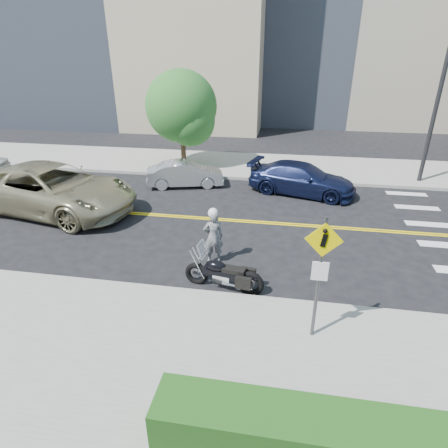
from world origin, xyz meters
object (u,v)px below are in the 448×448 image
suv (53,189)px  parked_car_blue (302,179)px  motorcycle (224,268)px  parked_car_silver (185,174)px  pedestrian_sign (320,268)px  motorcyclist (213,236)px

suv → parked_car_blue: (10.11, 3.86, -0.26)m
motorcycle → parked_car_silver: 8.91m
pedestrian_sign → motorcycle: size_ratio=1.34×
pedestrian_sign → motorcycle: bearing=144.1°
pedestrian_sign → motorcyclist: (-2.94, 3.13, -1.04)m
pedestrian_sign → motorcycle: pedestrian_sign is taller
suv → parked_car_silver: size_ratio=1.89×
parked_car_silver → motorcycle: bearing=-173.2°
motorcycle → parked_car_blue: bearing=83.1°
motorcycle → suv: (-7.84, 4.31, 0.29)m
suv → parked_car_silver: (4.51, 3.96, -0.36)m
suv → parked_car_silver: 6.01m
motorcycle → pedestrian_sign: bearing=-27.2°
suv → motorcyclist: bearing=-100.9°
pedestrian_sign → suv: 11.89m
parked_car_silver → parked_car_blue: bearing=-106.0°
parked_car_silver → pedestrian_sign: bearing=-165.4°
motorcyclist → motorcycle: motorcyclist is taller
motorcycle → suv: 8.95m
suv → motorcycle: bearing=-108.0°
motorcyclist → parked_car_blue: size_ratio=0.38×
pedestrian_sign → suv: (-10.20, 6.02, -0.99)m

